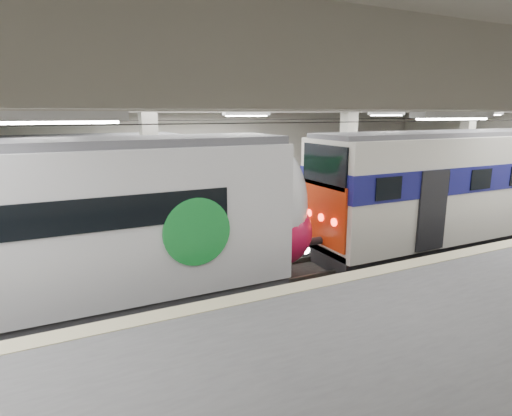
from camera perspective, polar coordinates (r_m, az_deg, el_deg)
station_hall at (r=11.19m, az=6.91°, el=3.55°), size 36.00×24.00×5.75m
modern_emu at (r=11.38m, az=-20.90°, el=-2.65°), size 13.55×2.80×4.38m
older_rer at (r=18.20m, az=25.86°, el=2.74°), size 13.06×2.88×4.33m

